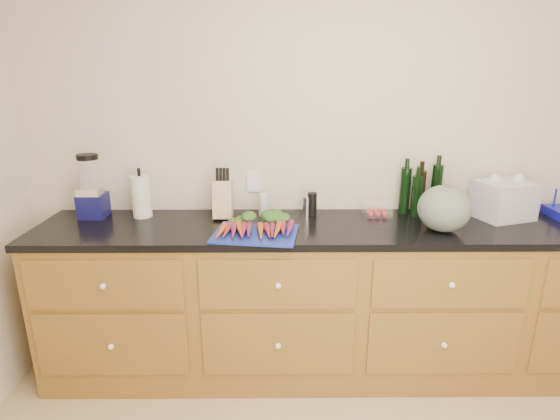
{
  "coord_description": "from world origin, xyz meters",
  "views": [
    {
      "loc": [
        -0.45,
        -1.05,
        1.76
      ],
      "look_at": [
        -0.44,
        1.2,
        1.06
      ],
      "focal_mm": 28.0,
      "sensor_mm": 36.0,
      "label": 1
    }
  ],
  "objects_px": {
    "cutting_board": "(256,234)",
    "blender_appliance": "(91,190)",
    "knife_block": "(223,200)",
    "carrots": "(256,226)",
    "tomato_box": "(377,210)",
    "squash": "(444,208)",
    "paper_towel": "(141,197)"
  },
  "relations": [
    {
      "from": "carrots",
      "to": "knife_block",
      "type": "distance_m",
      "value": 0.34
    },
    {
      "from": "knife_block",
      "to": "squash",
      "type": "bearing_deg",
      "value": -11.08
    },
    {
      "from": "cutting_board",
      "to": "blender_appliance",
      "type": "distance_m",
      "value": 1.05
    },
    {
      "from": "cutting_board",
      "to": "tomato_box",
      "type": "bearing_deg",
      "value": 24.58
    },
    {
      "from": "cutting_board",
      "to": "tomato_box",
      "type": "relative_size",
      "value": 2.73
    },
    {
      "from": "carrots",
      "to": "blender_appliance",
      "type": "bearing_deg",
      "value": 164.17
    },
    {
      "from": "cutting_board",
      "to": "paper_towel",
      "type": "xyz_separation_m",
      "value": [
        -0.69,
        0.32,
        0.12
      ]
    },
    {
      "from": "squash",
      "to": "knife_block",
      "type": "height_order",
      "value": "squash"
    },
    {
      "from": "paper_towel",
      "to": "cutting_board",
      "type": "bearing_deg",
      "value": -24.75
    },
    {
      "from": "paper_towel",
      "to": "knife_block",
      "type": "distance_m",
      "value": 0.49
    },
    {
      "from": "blender_appliance",
      "to": "paper_towel",
      "type": "bearing_deg",
      "value": 0.4
    },
    {
      "from": "cutting_board",
      "to": "paper_towel",
      "type": "bearing_deg",
      "value": 155.25
    },
    {
      "from": "carrots",
      "to": "squash",
      "type": "distance_m",
      "value": 1.03
    },
    {
      "from": "blender_appliance",
      "to": "knife_block",
      "type": "bearing_deg",
      "value": -1.32
    },
    {
      "from": "knife_block",
      "to": "carrots",
      "type": "bearing_deg",
      "value": -51.8
    },
    {
      "from": "cutting_board",
      "to": "squash",
      "type": "distance_m",
      "value": 1.03
    },
    {
      "from": "carrots",
      "to": "tomato_box",
      "type": "bearing_deg",
      "value": 21.99
    },
    {
      "from": "carrots",
      "to": "cutting_board",
      "type": "bearing_deg",
      "value": -90.0
    },
    {
      "from": "paper_towel",
      "to": "knife_block",
      "type": "bearing_deg",
      "value": -2.34
    },
    {
      "from": "carrots",
      "to": "squash",
      "type": "height_order",
      "value": "squash"
    },
    {
      "from": "blender_appliance",
      "to": "knife_block",
      "type": "xyz_separation_m",
      "value": [
        0.78,
        -0.02,
        -0.06
      ]
    },
    {
      "from": "knife_block",
      "to": "tomato_box",
      "type": "distance_m",
      "value": 0.93
    },
    {
      "from": "paper_towel",
      "to": "tomato_box",
      "type": "distance_m",
      "value": 1.42
    },
    {
      "from": "carrots",
      "to": "tomato_box",
      "type": "relative_size",
      "value": 2.5
    },
    {
      "from": "cutting_board",
      "to": "blender_appliance",
      "type": "xyz_separation_m",
      "value": [
        -0.99,
        0.32,
        0.16
      ]
    },
    {
      "from": "knife_block",
      "to": "tomato_box",
      "type": "bearing_deg",
      "value": 1.85
    },
    {
      "from": "blender_appliance",
      "to": "paper_towel",
      "type": "distance_m",
      "value": 0.29
    },
    {
      "from": "carrots",
      "to": "tomato_box",
      "type": "xyz_separation_m",
      "value": [
        0.72,
        0.29,
        0.0
      ]
    },
    {
      "from": "cutting_board",
      "to": "blender_appliance",
      "type": "relative_size",
      "value": 1.15
    },
    {
      "from": "blender_appliance",
      "to": "knife_block",
      "type": "height_order",
      "value": "blender_appliance"
    },
    {
      "from": "paper_towel",
      "to": "knife_block",
      "type": "xyz_separation_m",
      "value": [
        0.49,
        -0.02,
        -0.01
      ]
    },
    {
      "from": "squash",
      "to": "blender_appliance",
      "type": "relative_size",
      "value": 0.74
    }
  ]
}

